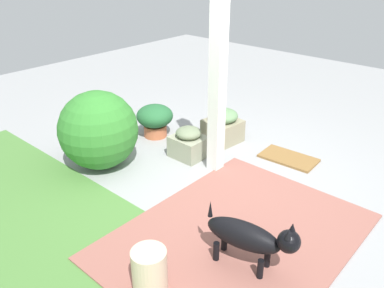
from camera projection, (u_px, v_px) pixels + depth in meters
ground_plane at (222, 179)px, 4.55m from camera, size 12.00×12.00×0.00m
brick_path at (237, 236)px, 3.65m from camera, size 1.80×2.40×0.02m
porch_pillar at (218, 80)px, 4.30m from camera, size 0.15×0.15×2.20m
stone_planter_nearest at (223, 126)px, 5.36m from camera, size 0.48×0.48×0.46m
stone_planter_near at (189, 143)px, 4.97m from camera, size 0.42×0.37×0.40m
round_shrub at (98, 130)px, 4.65m from camera, size 0.94×0.94×0.94m
terracotta_pot_broad at (155, 118)px, 5.49m from camera, size 0.51×0.51×0.46m
dog at (249, 237)px, 3.17m from camera, size 0.79×0.32×0.54m
ceramic_urn at (150, 272)px, 2.97m from camera, size 0.27×0.27×0.40m
doormat at (288, 158)px, 4.98m from camera, size 0.71×0.42×0.03m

